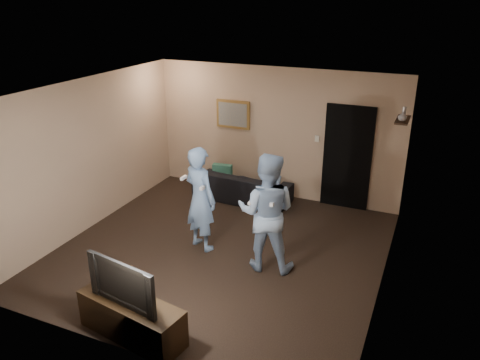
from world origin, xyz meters
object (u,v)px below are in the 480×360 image
at_px(tv_console, 132,318).
at_px(wii_player_left, 200,199).
at_px(wii_player_right, 267,212).
at_px(sofa, 242,186).
at_px(television, 128,280).

height_order(tv_console, wii_player_left, wii_player_left).
relative_size(tv_console, wii_player_right, 0.77).
bearing_deg(wii_player_left, tv_console, -83.97).
bearing_deg(sofa, television, 97.32).
bearing_deg(wii_player_right, television, -113.80).
bearing_deg(tv_console, wii_player_right, 75.94).
bearing_deg(wii_player_right, wii_player_left, 173.51).
bearing_deg(wii_player_left, sofa, 93.85).
relative_size(sofa, tv_console, 1.39).
height_order(tv_console, wii_player_right, wii_player_right).
xyz_separation_m(sofa, wii_player_right, (1.30, -2.14, 0.62)).
bearing_deg(tv_console, sofa, 104.74).
distance_m(television, wii_player_right, 2.30).
relative_size(sofa, wii_player_right, 1.07).
xyz_separation_m(wii_player_left, wii_player_right, (1.17, -0.13, 0.05)).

